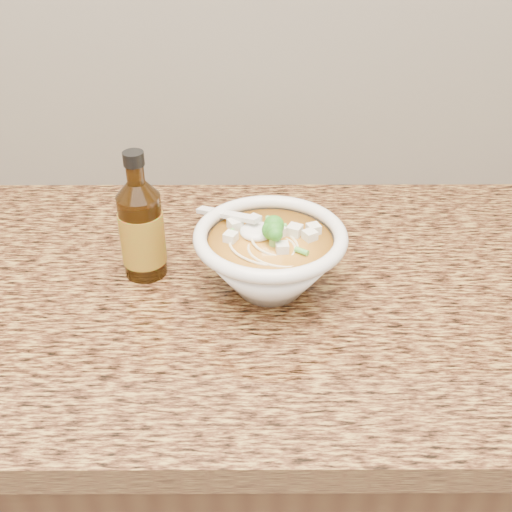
{
  "coord_description": "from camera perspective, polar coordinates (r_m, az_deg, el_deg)",
  "views": [
    {
      "loc": [
        0.08,
        0.9,
        1.46
      ],
      "look_at": [
        0.08,
        1.66,
        0.96
      ],
      "focal_mm": 45.0,
      "sensor_mm": 36.0,
      "label": 1
    }
  ],
  "objects": [
    {
      "name": "counter_slab",
      "position": [
        0.97,
        -4.82,
        -3.08
      ],
      "size": [
        4.0,
        0.68,
        0.04
      ],
      "primitive_type": "cube",
      "color": "olive",
      "rests_on": "cabinet"
    },
    {
      "name": "cabinet",
      "position": [
        1.29,
        -3.83,
        -19.28
      ],
      "size": [
        4.0,
        0.65,
        0.86
      ],
      "primitive_type": "cube",
      "color": "#351D10",
      "rests_on": "ground"
    },
    {
      "name": "hot_sauce_bottle",
      "position": [
        0.94,
        -10.12,
        2.28
      ],
      "size": [
        0.08,
        0.08,
        0.2
      ],
      "rotation": [
        0.0,
        0.0,
        0.17
      ],
      "color": "#361D07",
      "rests_on": "counter_slab"
    },
    {
      "name": "soup_bowl",
      "position": [
        0.91,
        1.26,
        -0.26
      ],
      "size": [
        0.22,
        0.22,
        0.12
      ],
      "rotation": [
        0.0,
        0.0,
        0.35
      ],
      "color": "silver",
      "rests_on": "counter_slab"
    }
  ]
}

